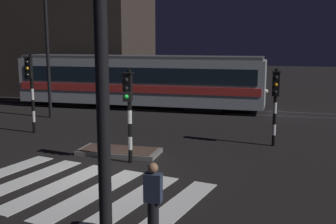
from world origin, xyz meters
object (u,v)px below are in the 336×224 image
Objects in this scene: street_lamp_trackside_left at (44,24)px; traffic_light_corner_far_right at (275,96)px; traffic_light_corner_far_left at (31,82)px; pedestrian_waiting_at_kerb at (153,202)px; tram at (139,80)px; traffic_light_median_centre at (129,102)px.

traffic_light_corner_far_right is at bearing -15.01° from street_lamp_trackside_left.
traffic_light_corner_far_left reaches higher than pedestrian_waiting_at_kerb.
pedestrian_waiting_at_kerb is (5.90, -16.54, -0.87)m from tram.
pedestrian_waiting_at_kerb is (9.58, -12.06, -4.11)m from street_lamp_trackside_left.
traffic_light_corner_far_right is at bearing -43.07° from tram.
tram is (-8.21, 7.67, -0.28)m from traffic_light_corner_far_right.
tram is at bearing 109.64° from pedestrian_waiting_at_kerb.
street_lamp_trackside_left reaches higher than pedestrian_waiting_at_kerb.
traffic_light_median_centre is at bearing -43.71° from street_lamp_trackside_left.
tram is 8.97× the size of pedestrian_waiting_at_kerb.
traffic_light_median_centre is 11.85m from tram.
traffic_light_corner_far_left is at bearing 134.06° from pedestrian_waiting_at_kerb.
street_lamp_trackside_left is (-1.29, 3.49, 2.65)m from traffic_light_corner_far_left.
street_lamp_trackside_left is at bearing 136.29° from traffic_light_median_centre.
tram is 17.59m from pedestrian_waiting_at_kerb.
traffic_light_corner_far_left is 0.44× the size of street_lamp_trackside_left.
traffic_light_corner_far_left is 12.01m from pedestrian_waiting_at_kerb.
traffic_light_corner_far_left is at bearing -106.67° from tram.
traffic_light_median_centre is 5.89m from pedestrian_waiting_at_kerb.
traffic_light_corner_far_right is 9.24m from pedestrian_waiting_at_kerb.
street_lamp_trackside_left reaches higher than traffic_light_corner_far_left.
traffic_light_corner_far_left is at bearing -178.36° from traffic_light_corner_far_right.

